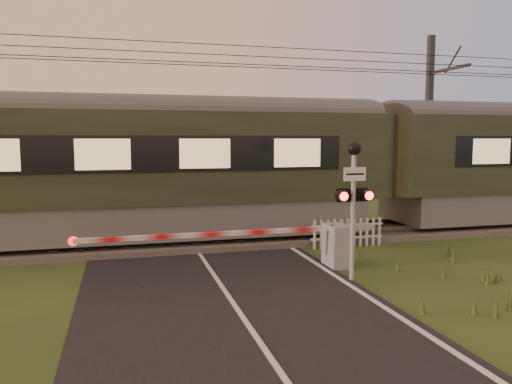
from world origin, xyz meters
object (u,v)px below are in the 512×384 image
object	(u,v)px
picket_fence	(348,233)
catenary_mast	(429,125)
boom_gate	(323,244)
train	(375,164)
crossing_signal	(353,186)

from	to	relation	value
picket_fence	catenary_mast	world-z (taller)	catenary_mast
boom_gate	picket_fence	bearing A→B (deg)	50.62
train	boom_gate	distance (m)	5.52
train	catenary_mast	xyz separation A→B (m)	(3.58, 2.23, 1.39)
boom_gate	crossing_signal	size ratio (longest dim) A/B	2.33
train	picket_fence	world-z (taller)	train
boom_gate	catenary_mast	size ratio (longest dim) A/B	1.02
crossing_signal	catenary_mast	size ratio (longest dim) A/B	0.44
boom_gate	crossing_signal	world-z (taller)	crossing_signal
boom_gate	catenary_mast	xyz separation A→B (m)	(7.08, 6.11, 3.17)
picket_fence	train	bearing A→B (deg)	45.24
train	boom_gate	world-z (taller)	train
crossing_signal	catenary_mast	bearing A→B (deg)	46.93
train	catenary_mast	bearing A→B (deg)	31.93
crossing_signal	catenary_mast	distance (m)	10.23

